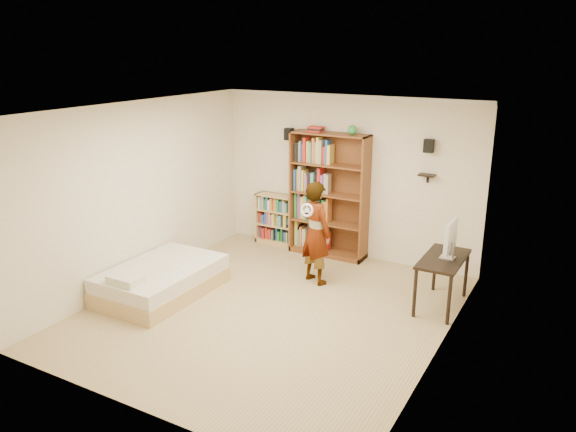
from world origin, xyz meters
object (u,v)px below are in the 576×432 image
Objects in this scene: low_bookshelf at (276,219)px; daybed at (161,277)px; tall_bookshelf at (329,196)px; person at (316,233)px; computer_desk at (442,282)px.

daybed is at bearing -97.40° from low_bookshelf.
tall_bookshelf is 1.21m from person.
person reaches higher than daybed.
computer_desk is 1.93m from person.
low_bookshelf is 1.86m from person.
tall_bookshelf is at bearing 61.65° from daybed.
low_bookshelf is at bearing -19.11° from person.
computer_desk reaches higher than daybed.
computer_desk is at bearing -155.92° from person.
computer_desk is 3.94m from daybed.
computer_desk is 0.67× the size of person.
person is (-1.88, -0.08, 0.43)m from computer_desk.
daybed is 1.15× the size of person.
daybed is (-0.35, -2.67, -0.19)m from low_bookshelf.
daybed is (-1.41, -2.61, -0.78)m from tall_bookshelf.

